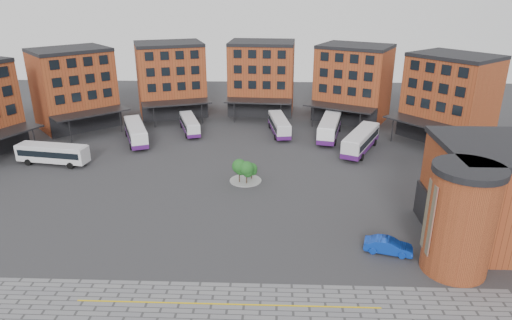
{
  "coord_description": "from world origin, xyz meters",
  "views": [
    {
      "loc": [
        5.62,
        -45.62,
        25.6
      ],
      "look_at": [
        3.53,
        9.77,
        4.0
      ],
      "focal_mm": 32.0,
      "sensor_mm": 36.0,
      "label": 1
    }
  ],
  "objects_px": {
    "tree_island": "(245,170)",
    "bus_e": "(330,127)",
    "bus_a": "(52,153)",
    "bus_c": "(190,124)",
    "bus_f": "(361,140)",
    "bus_b": "(136,132)",
    "bus_d": "(279,125)",
    "blue_car": "(388,246)"
  },
  "relations": [
    {
      "from": "bus_e",
      "to": "bus_b",
      "type": "bearing_deg",
      "value": -160.76
    },
    {
      "from": "bus_a",
      "to": "bus_e",
      "type": "xyz_separation_m",
      "value": [
        43.0,
        14.33,
        0.1
      ]
    },
    {
      "from": "tree_island",
      "to": "blue_car",
      "type": "distance_m",
      "value": 22.96
    },
    {
      "from": "bus_d",
      "to": "blue_car",
      "type": "distance_m",
      "value": 40.25
    },
    {
      "from": "tree_island",
      "to": "bus_b",
      "type": "relative_size",
      "value": 0.37
    },
    {
      "from": "bus_f",
      "to": "tree_island",
      "type": "bearing_deg",
      "value": -118.29
    },
    {
      "from": "tree_island",
      "to": "bus_e",
      "type": "xyz_separation_m",
      "value": [
        13.69,
        20.03,
        0.02
      ]
    },
    {
      "from": "bus_e",
      "to": "blue_car",
      "type": "relative_size",
      "value": 2.69
    },
    {
      "from": "bus_b",
      "to": "bus_c",
      "type": "distance_m",
      "value": 10.07
    },
    {
      "from": "bus_a",
      "to": "bus_f",
      "type": "xyz_separation_m",
      "value": [
        47.22,
        7.32,
        0.06
      ]
    },
    {
      "from": "tree_island",
      "to": "bus_d",
      "type": "distance_m",
      "value": 22.43
    },
    {
      "from": "bus_c",
      "to": "blue_car",
      "type": "height_order",
      "value": "bus_c"
    },
    {
      "from": "bus_d",
      "to": "bus_f",
      "type": "bearing_deg",
      "value": -42.99
    },
    {
      "from": "bus_a",
      "to": "bus_b",
      "type": "distance_m",
      "value": 14.29
    },
    {
      "from": "bus_b",
      "to": "bus_f",
      "type": "distance_m",
      "value": 37.74
    },
    {
      "from": "bus_c",
      "to": "blue_car",
      "type": "distance_m",
      "value": 47.4
    },
    {
      "from": "bus_b",
      "to": "bus_e",
      "type": "bearing_deg",
      "value": -16.09
    },
    {
      "from": "bus_b",
      "to": "blue_car",
      "type": "xyz_separation_m",
      "value": [
        35.2,
        -33.17,
        -1.0
      ]
    },
    {
      "from": "bus_e",
      "to": "bus_a",
      "type": "bearing_deg",
      "value": -148.75
    },
    {
      "from": "bus_c",
      "to": "tree_island",
      "type": "bearing_deg",
      "value": -81.09
    },
    {
      "from": "bus_e",
      "to": "tree_island",
      "type": "bearing_deg",
      "value": -111.52
    },
    {
      "from": "bus_a",
      "to": "bus_f",
      "type": "relative_size",
      "value": 0.9
    },
    {
      "from": "tree_island",
      "to": "bus_c",
      "type": "relative_size",
      "value": 0.43
    },
    {
      "from": "bus_f",
      "to": "bus_e",
      "type": "bearing_deg",
      "value": 146.73
    },
    {
      "from": "bus_d",
      "to": "bus_b",
      "type": "bearing_deg",
      "value": -175.86
    },
    {
      "from": "tree_island",
      "to": "bus_b",
      "type": "distance_m",
      "value": 25.55
    },
    {
      "from": "bus_d",
      "to": "bus_e",
      "type": "relative_size",
      "value": 0.86
    },
    {
      "from": "bus_b",
      "to": "bus_d",
      "type": "relative_size",
      "value": 1.07
    },
    {
      "from": "tree_island",
      "to": "bus_c",
      "type": "height_order",
      "value": "tree_island"
    },
    {
      "from": "bus_b",
      "to": "bus_a",
      "type": "bearing_deg",
      "value": -154.79
    },
    {
      "from": "bus_f",
      "to": "bus_d",
      "type": "bearing_deg",
      "value": 171.48
    },
    {
      "from": "bus_a",
      "to": "bus_b",
      "type": "relative_size",
      "value": 0.94
    },
    {
      "from": "bus_a",
      "to": "blue_car",
      "type": "height_order",
      "value": "bus_a"
    },
    {
      "from": "bus_e",
      "to": "blue_car",
      "type": "distance_m",
      "value": 36.99
    },
    {
      "from": "bus_a",
      "to": "bus_c",
      "type": "bearing_deg",
      "value": -38.57
    },
    {
      "from": "bus_a",
      "to": "bus_e",
      "type": "relative_size",
      "value": 0.86
    },
    {
      "from": "bus_e",
      "to": "bus_f",
      "type": "distance_m",
      "value": 8.18
    },
    {
      "from": "blue_car",
      "to": "bus_a",
      "type": "bearing_deg",
      "value": 78.34
    },
    {
      "from": "bus_a",
      "to": "bus_e",
      "type": "height_order",
      "value": "bus_e"
    },
    {
      "from": "blue_car",
      "to": "bus_b",
      "type": "bearing_deg",
      "value": 61.8
    },
    {
      "from": "bus_a",
      "to": "bus_d",
      "type": "bearing_deg",
      "value": -55.73
    },
    {
      "from": "blue_car",
      "to": "bus_c",
      "type": "bearing_deg",
      "value": 49.78
    }
  ]
}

